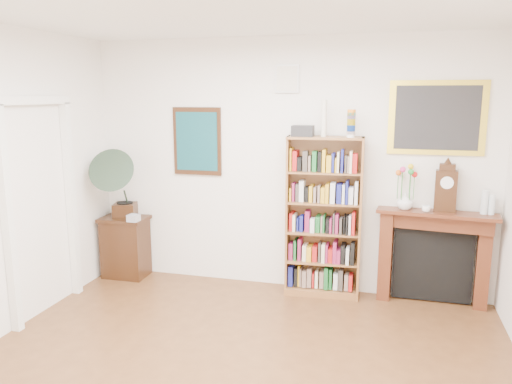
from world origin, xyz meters
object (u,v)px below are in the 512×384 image
Objects in this scene: fireplace at (434,250)px; gramophone at (117,179)px; bottle_left at (485,202)px; mantel_clock at (446,189)px; bottle_right at (492,205)px; bookshelf at (323,208)px; teacup at (426,209)px; flower_vase at (405,201)px; cd_stack at (134,218)px; side_cabinet at (126,247)px.

fireplace is 3.61m from gramophone.
mantel_clock is at bearing 178.13° from bottle_left.
fireplace is 0.73m from bottle_right.
bottle_left is (1.60, 0.04, 0.15)m from bookshelf.
gramophone is 3.49× the size of bottle_left.
bottle_right is (4.06, 0.16, -0.10)m from gramophone.
bottle_left is (0.56, 0.07, 0.09)m from teacup.
fireplace is at bearing 42.56° from teacup.
flower_vase is 0.23m from teacup.
cd_stack is (-3.33, -0.27, 0.19)m from fireplace.
bookshelf is 1.23m from fireplace.
side_cabinet is 3.30m from flower_vase.
bottle_right is at bearing -0.01° from side_cabinet.
bottle_right is at bearing 3.46° from cd_stack.
bottle_right is at bearing -0.71° from flower_vase.
mantel_clock is at bearing 4.23° from cd_stack.
bookshelf reaches higher than flower_vase.
side_cabinet is at bearing -172.28° from mantel_clock.
bookshelf is 10.07× the size of bottle_right.
fireplace reaches higher than side_cabinet.
bottle_left reaches higher than bottle_right.
bottle_left reaches higher than cd_stack.
bottle_right is at bearing 3.58° from mantel_clock.
bookshelf is at bearing -12.11° from gramophone.
bookshelf is 1.61m from bottle_left.
fireplace is at bearing 175.38° from bottle_right.
bookshelf is 11.68× the size of flower_vase.
cd_stack is 1.39× the size of teacup.
bookshelf is at bearing -170.44° from fireplace.
mantel_clock is at bearing 23.45° from teacup.
gramophone reaches higher than cd_stack.
cd_stack is at bearing -36.71° from side_cabinet.
gramophone is 0.49m from cd_stack.
teacup is (0.21, -0.07, -0.05)m from flower_vase.
fireplace is at bearing 5.54° from flower_vase.
bottle_left is (4.00, 0.17, -0.08)m from gramophone.
teacup is at bearing -5.85° from bookshelf.
bookshelf is at bearing 5.26° from cd_stack.
bookshelf reaches higher than teacup.
gramophone reaches higher than mantel_clock.
bottle_right is (0.44, -0.02, -0.14)m from mantel_clock.
fireplace is 1.45× the size of gramophone.
teacup is at bearing -150.48° from mantel_clock.
fireplace is at bearing 169.05° from mantel_clock.
bottle_left is (3.77, 0.24, 0.35)m from cd_stack.
bottle_left reaches higher than flower_vase.
bottle_left is at bearing 6.94° from teacup.
bottle_right reaches higher than flower_vase.
bottle_right is (4.04, 0.08, 0.74)m from side_cabinet.
bookshelf reaches higher than bottle_left.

